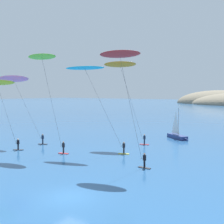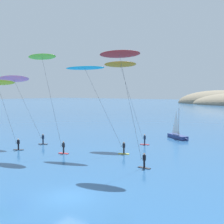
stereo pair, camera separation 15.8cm
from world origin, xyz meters
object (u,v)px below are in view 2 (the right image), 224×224
(kitesurfer_cyan, at_px, (88,75))
(kitesurfer_pink, at_px, (16,83))
(kitesurfer_orange, at_px, (122,70))
(kitesurfer_lime, at_px, (44,64))
(sailboat_near, at_px, (179,135))
(kitesurfer_red, at_px, (122,63))

(kitesurfer_cyan, height_order, kitesurfer_pink, kitesurfer_cyan)
(kitesurfer_cyan, xyz_separation_m, kitesurfer_pink, (-14.18, -1.67, -0.86))
(kitesurfer_cyan, bearing_deg, kitesurfer_pink, -173.29)
(kitesurfer_orange, distance_m, kitesurfer_lime, 12.86)
(sailboat_near, xyz_separation_m, kitesurfer_cyan, (-6.36, -17.86, 10.25))
(kitesurfer_red, distance_m, kitesurfer_pink, 22.40)
(sailboat_near, height_order, kitesurfer_cyan, kitesurfer_cyan)
(kitesurfer_lime, relative_size, kitesurfer_red, 1.05)
(kitesurfer_lime, relative_size, kitesurfer_cyan, 1.14)
(sailboat_near, bearing_deg, kitesurfer_orange, -121.37)
(sailboat_near, distance_m, kitesurfer_lime, 27.01)
(sailboat_near, height_order, kitesurfer_pink, kitesurfer_pink)
(sailboat_near, distance_m, kitesurfer_pink, 29.86)
(kitesurfer_lime, distance_m, kitesurfer_cyan, 6.45)
(sailboat_near, bearing_deg, kitesurfer_red, -85.54)
(kitesurfer_lime, bearing_deg, kitesurfer_pink, 168.23)
(kitesurfer_orange, distance_m, kitesurfer_red, 14.12)
(kitesurfer_orange, relative_size, kitesurfer_cyan, 1.11)
(kitesurfer_orange, xyz_separation_m, kitesurfer_red, (7.67, -11.85, -0.39))
(sailboat_near, xyz_separation_m, kitesurfer_orange, (-5.98, -9.81, 11.52))
(kitesurfer_lime, bearing_deg, sailboat_near, 61.70)
(kitesurfer_cyan, bearing_deg, kitesurfer_lime, -145.53)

